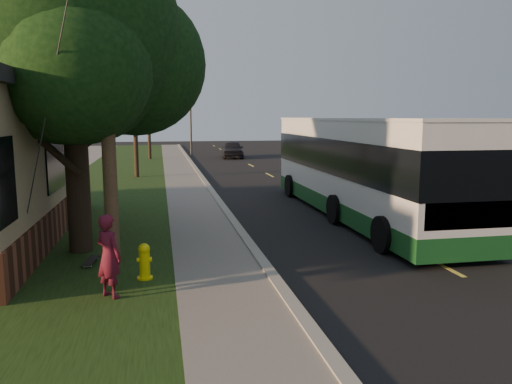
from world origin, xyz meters
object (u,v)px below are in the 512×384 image
Objects in this scene: fire_hydrant at (144,261)px; bare_tree_near at (136,139)px; leafy_tree at (73,39)px; skateboard_main at (91,261)px; distant_car at (233,149)px; traffic_signal at (191,119)px; transit_bus at (362,165)px; utility_pole at (104,54)px; bare_tree_far at (149,134)px; skateboarder at (109,256)px.

fire_hydrant is 0.17× the size of bare_tree_near.
leafy_tree is (-1.57, 2.65, 4.73)m from fire_hydrant.
distant_car is at bearing 75.64° from skateboard_main.
traffic_signal is 28.72m from transit_bus.
utility_pole is 10.52× the size of skateboard_main.
utility_pole is at bearing -90.60° from bare_tree_far.
transit_bus is 9.42m from skateboard_main.
utility_pole reaches higher than skateboarder.
leafy_tree reaches higher than distant_car.
utility_pole reaches higher than skateboard_main.
skateboard_main is at bearing -91.14° from bare_tree_near.
leafy_tree reaches higher than bare_tree_near.
traffic_signal is at bearing -52.14° from skateboarder.
leafy_tree is at bearing -92.50° from bare_tree_near.
fire_hydrant is 0.18× the size of bare_tree_far.
traffic_signal reaches higher than transit_bus.
bare_tree_far reaches higher than distant_car.
distant_car is at bearing 60.45° from bare_tree_near.
skateboard_main is at bearing 147.17° from utility_pole.
utility_pole is at bearing -62.40° from leafy_tree.
transit_bus is 2.92× the size of distant_car.
bare_tree_far is at bearing 90.76° from fire_hydrant.
utility_pole is 17.19m from bare_tree_near.
bare_tree_near reaches higher than bare_tree_far.
bare_tree_near is 1.07× the size of bare_tree_far.
transit_bus is 25.10m from distant_car.
skateboard_main is at bearing -97.56° from traffic_signal.
distant_car is (6.98, 29.65, -3.92)m from utility_pole.
utility_pole is at bearing -89.34° from bare_tree_near.
bare_tree_near is 16.79m from skateboard_main.
transit_bus reaches higher than skateboarder.
leafy_tree is at bearing 104.40° from skateboard_main.
skateboard_main is (-0.53, 0.34, -4.50)m from utility_pole.
traffic_signal reaches higher than distant_car.
fire_hydrant is at bearing -54.62° from utility_pole.
transit_bus is (7.72, 4.59, -2.86)m from utility_pole.
fire_hydrant is 5.65m from leafy_tree.
skateboard_main is at bearing -75.60° from leafy_tree.
leafy_tree is 9.05× the size of skateboard_main.
bare_tree_near is 2.77× the size of skateboarder.
distant_car reaches higher than fire_hydrant.
distant_car is (6.67, 0.65, -1.29)m from bare_tree_far.
skateboard_main is (-8.25, -4.25, -1.64)m from transit_bus.
utility_pole reaches higher than bare_tree_far.
leafy_tree is 5.22m from skateboard_main.
fire_hydrant is 0.48× the size of skateboarder.
bare_tree_far is at bearing 89.40° from utility_pole.
utility_pole is 1.65× the size of traffic_signal.
fire_hydrant is at bearing -47.25° from skateboard_main.
leafy_tree is at bearing -30.92° from skateboarder.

